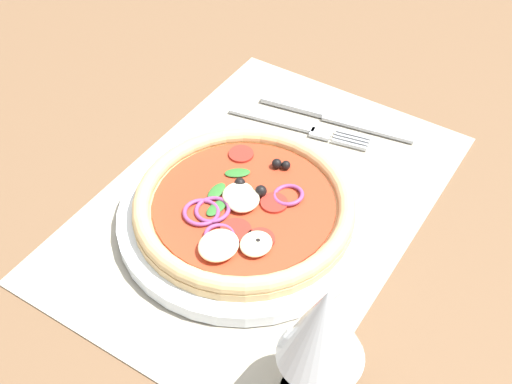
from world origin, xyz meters
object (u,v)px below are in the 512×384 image
at_px(wine_glass, 323,329).
at_px(knife, 338,118).
at_px(fork, 306,129).
at_px(pizza, 241,204).
at_px(plate, 241,215).

bearing_deg(wine_glass, knife, -155.26).
xyz_separation_m(fork, knife, (-0.04, 0.02, 0.00)).
bearing_deg(knife, pizza, -101.48).
bearing_deg(knife, fork, -130.12).
xyz_separation_m(plate, fork, (-0.17, -0.02, -0.01)).
bearing_deg(pizza, knife, 177.94).
relative_size(plate, knife, 1.35).
height_order(fork, knife, knife).
distance_m(pizza, knife, 0.21).
xyz_separation_m(fork, wine_glass, (0.30, 0.18, 0.10)).
bearing_deg(fork, plate, -95.29).
height_order(pizza, wine_glass, wine_glass).
height_order(plate, wine_glass, wine_glass).
xyz_separation_m(pizza, knife, (-0.21, 0.01, -0.02)).
height_order(plate, pizza, pizza).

